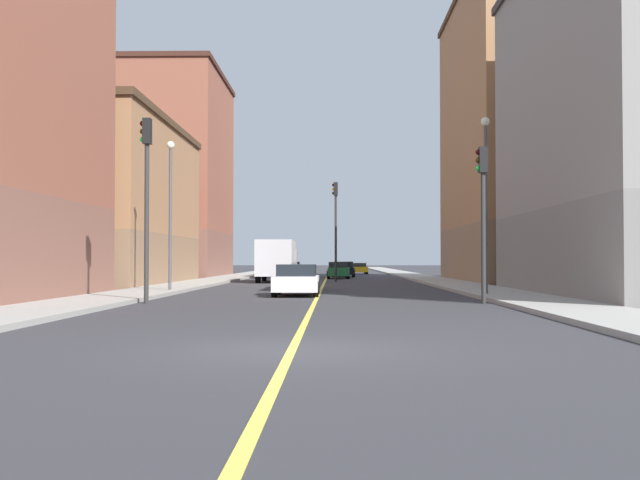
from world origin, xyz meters
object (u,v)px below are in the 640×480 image
car_white (297,280)px  car_maroon (291,270)px  traffic_light_left_near (483,201)px  street_lamp_right_near (170,199)px  car_yellow (358,268)px  car_green (338,270)px  traffic_light_right_near (146,184)px  car_red (299,278)px  traffic_light_median_far (336,218)px  box_truck (277,260)px  building_right_distant (160,175)px  street_lamp_left_near (486,187)px  building_left_mid (540,136)px  car_black (344,269)px  car_orange (291,268)px  building_right_midblock (82,203)px

car_white → car_maroon: 35.08m
traffic_light_left_near → street_lamp_right_near: bearing=146.2°
traffic_light_left_near → car_yellow: traffic_light_left_near is taller
traffic_light_left_near → car_green: size_ratio=1.37×
traffic_light_left_near → car_white: 9.42m
traffic_light_right_near → car_white: bearing=49.9°
traffic_light_right_near → car_red: size_ratio=1.54×
traffic_light_median_far → car_green: bearing=88.9°
street_lamp_right_near → box_truck: size_ratio=0.95×
building_right_distant → street_lamp_left_near: building_right_distant is taller
building_right_distant → car_green: 18.51m
car_maroon → car_red: bearing=-85.8°
building_left_mid → car_yellow: (-11.60, 29.84, -9.41)m
street_lamp_right_near → car_black: (8.35, 33.33, -3.65)m
car_white → car_orange: car_white is taller
car_yellow → building_right_distant: bearing=-139.6°
traffic_light_right_near → box_truck: bearing=84.1°
building_right_midblock → traffic_light_left_near: (20.61, -20.00, -1.45)m
building_left_mid → building_right_distant: 32.96m
car_maroon → car_yellow: 16.48m
building_right_distant → car_red: size_ratio=4.25×
car_green → car_yellow: size_ratio=0.90×
traffic_light_right_near → car_white: size_ratio=1.58×
street_lamp_right_near → car_orange: bearing=85.8°
traffic_light_left_near → car_black: traffic_light_left_near is taller
traffic_light_right_near → car_orange: bearing=87.6°
car_red → car_yellow: (4.30, 43.65, -0.02)m
building_left_mid → box_truck: 19.91m
building_right_midblock → traffic_light_median_far: (15.52, 5.84, -0.66)m
building_left_mid → car_orange: (-18.52, 24.72, -9.35)m
car_white → car_green: bearing=86.5°
traffic_light_left_near → street_lamp_right_near: street_lamp_right_near is taller
building_left_mid → car_white: size_ratio=4.87×
building_left_mid → street_lamp_right_near: 28.55m
traffic_light_right_near → car_white: traffic_light_right_near is taller
traffic_light_left_near → car_white: bearing=138.9°
car_red → traffic_light_median_far: bearing=82.0°
traffic_light_median_far → car_black: 16.43m
car_white → street_lamp_left_near: bearing=-8.8°
building_left_mid → traffic_light_median_far: (-14.02, -0.43, -5.65)m
building_left_mid → car_orange: size_ratio=4.81×
traffic_light_right_near → street_lamp_right_near: 8.57m
building_right_midblock → car_white: size_ratio=4.65×
car_orange → traffic_light_left_near: bearing=-79.4°
car_black → car_orange: car_black is taller
car_white → street_lamp_right_near: bearing=156.3°
building_right_distant → traffic_light_left_near: building_right_distant is taller
building_left_mid → car_red: bearing=-139.0°
traffic_light_left_near → traffic_light_right_near: (-11.71, 0.00, 0.60)m
car_orange → car_yellow: size_ratio=0.94×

